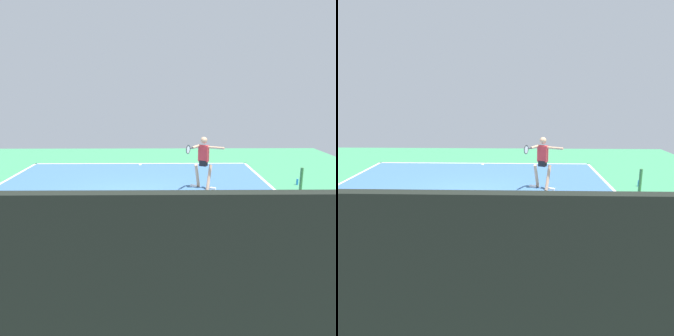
% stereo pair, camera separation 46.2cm
% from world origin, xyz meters
% --- Properties ---
extents(ground_plane, '(20.17, 20.17, 0.00)m').
position_xyz_m(ground_plane, '(0.00, 0.00, 0.00)').
color(ground_plane, '#388456').
extents(court_surface, '(9.96, 11.57, 0.00)m').
position_xyz_m(court_surface, '(0.00, 0.00, 0.00)').
color(court_surface, '#38608E').
rests_on(court_surface, ground_plane).
extents(court_line_baseline_near, '(9.96, 0.10, 0.01)m').
position_xyz_m(court_line_baseline_near, '(0.00, -5.73, 0.00)').
color(court_line_baseline_near, white).
rests_on(court_line_baseline_near, ground_plane).
extents(court_line_baseline_far, '(9.96, 0.10, 0.01)m').
position_xyz_m(court_line_baseline_far, '(0.00, 5.73, 0.00)').
color(court_line_baseline_far, white).
rests_on(court_line_baseline_far, ground_plane).
extents(court_line_sideline_left, '(0.10, 11.57, 0.01)m').
position_xyz_m(court_line_sideline_left, '(-4.93, 0.00, 0.00)').
color(court_line_sideline_left, white).
rests_on(court_line_sideline_left, ground_plane).
extents(court_line_service, '(7.47, 0.10, 0.01)m').
position_xyz_m(court_line_service, '(0.00, -0.40, 0.00)').
color(court_line_service, white).
rests_on(court_line_service, ground_plane).
extents(court_line_centre_mark, '(0.10, 0.30, 0.01)m').
position_xyz_m(court_line_centre_mark, '(0.00, -5.53, 0.00)').
color(court_line_centre_mark, white).
rests_on(court_line_centre_mark, ground_plane).
extents(net_post, '(0.09, 0.09, 1.07)m').
position_xyz_m(net_post, '(-5.28, 0.00, 0.54)').
color(net_post, '#38753D').
rests_on(net_post, ground_plane).
extents(tennis_player, '(1.33, 1.15, 1.83)m').
position_xyz_m(tennis_player, '(-2.46, -1.49, 1.05)').
color(tennis_player, tan).
rests_on(tennis_player, ground_plane).
extents(tennis_ball_by_baseline, '(0.07, 0.07, 0.07)m').
position_xyz_m(tennis_ball_by_baseline, '(-2.68, 1.82, 0.03)').
color(tennis_ball_by_baseline, '#C6E53D').
rests_on(tennis_ball_by_baseline, ground_plane).
extents(tennis_ball_near_service_line, '(0.07, 0.07, 0.07)m').
position_xyz_m(tennis_ball_near_service_line, '(4.21, -0.87, 0.03)').
color(tennis_ball_near_service_line, yellow).
rests_on(tennis_ball_near_service_line, ground_plane).
extents(tennis_ball_by_sideline, '(0.07, 0.07, 0.07)m').
position_xyz_m(tennis_ball_by_sideline, '(-2.48, 1.15, 0.03)').
color(tennis_ball_by_sideline, '#CCE033').
rests_on(tennis_ball_by_sideline, ground_plane).
extents(tennis_ball_far_corner, '(0.07, 0.07, 0.07)m').
position_xyz_m(tennis_ball_far_corner, '(1.54, 1.70, 0.03)').
color(tennis_ball_far_corner, '#C6E53D').
rests_on(tennis_ball_far_corner, ground_plane).
extents(water_bottle, '(0.07, 0.07, 0.22)m').
position_xyz_m(water_bottle, '(-5.95, -1.91, 0.11)').
color(water_bottle, blue).
rests_on(water_bottle, ground_plane).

